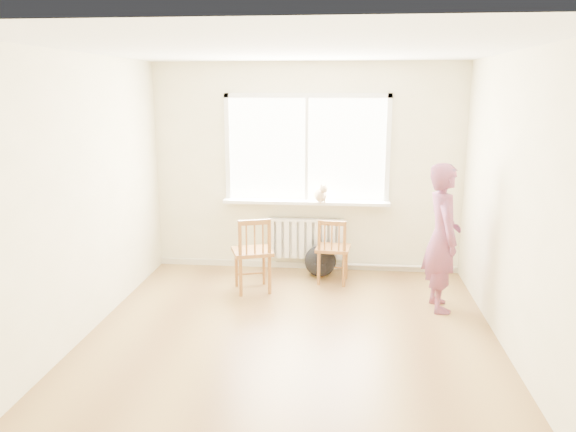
% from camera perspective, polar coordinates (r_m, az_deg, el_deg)
% --- Properties ---
extents(floor, '(4.50, 4.50, 0.00)m').
position_cam_1_polar(floor, '(5.53, 0.19, -12.52)').
color(floor, olive).
rests_on(floor, ground).
extents(ceiling, '(4.50, 4.50, 0.00)m').
position_cam_1_polar(ceiling, '(5.00, 0.22, 16.64)').
color(ceiling, white).
rests_on(ceiling, back_wall).
extents(back_wall, '(4.00, 0.01, 2.70)m').
position_cam_1_polar(back_wall, '(7.31, 1.92, 4.84)').
color(back_wall, '#F0E6C0').
rests_on(back_wall, ground).
extents(window, '(2.12, 0.05, 1.42)m').
position_cam_1_polar(window, '(7.25, 1.93, 7.26)').
color(window, white).
rests_on(window, back_wall).
extents(windowsill, '(2.15, 0.22, 0.04)m').
position_cam_1_polar(windowsill, '(7.27, 1.84, 1.44)').
color(windowsill, white).
rests_on(windowsill, back_wall).
extents(radiator, '(1.00, 0.12, 0.55)m').
position_cam_1_polar(radiator, '(7.40, 1.82, -2.25)').
color(radiator, white).
rests_on(radiator, back_wall).
extents(heating_pipe, '(1.40, 0.04, 0.04)m').
position_cam_1_polar(heating_pipe, '(7.56, 11.35, -5.03)').
color(heating_pipe, silver).
rests_on(heating_pipe, back_wall).
extents(baseboard, '(4.00, 0.03, 0.08)m').
position_cam_1_polar(baseboard, '(7.59, 1.84, -5.02)').
color(baseboard, beige).
rests_on(baseboard, ground).
extents(chair_left, '(0.57, 0.55, 0.91)m').
position_cam_1_polar(chair_left, '(6.63, -3.56, -3.92)').
color(chair_left, '#97622C').
rests_on(chair_left, floor).
extents(chair_right, '(0.44, 0.42, 0.82)m').
position_cam_1_polar(chair_right, '(6.94, 4.55, -3.55)').
color(chair_right, '#97622C').
rests_on(chair_right, floor).
extents(person, '(0.44, 0.62, 1.61)m').
position_cam_1_polar(person, '(6.25, 15.41, -2.12)').
color(person, '#B73D65').
rests_on(person, floor).
extents(cat, '(0.24, 0.38, 0.26)m').
position_cam_1_polar(cat, '(7.15, 3.37, 2.26)').
color(cat, beige).
rests_on(cat, windowsill).
extents(backpack, '(0.43, 0.33, 0.41)m').
position_cam_1_polar(backpack, '(7.23, 3.30, -4.59)').
color(backpack, black).
rests_on(backpack, floor).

